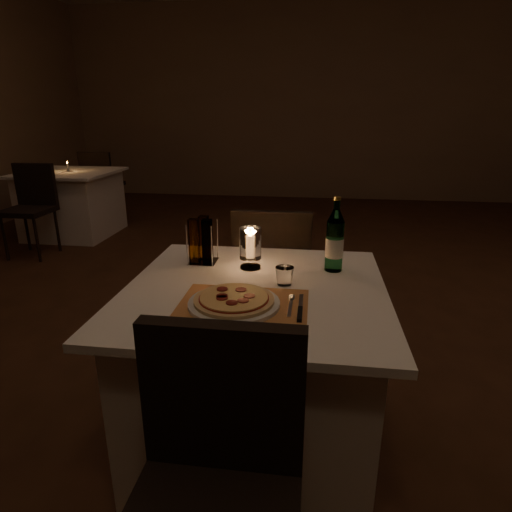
# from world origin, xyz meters

# --- Properties ---
(floor) EXTENTS (8.00, 10.00, 0.02)m
(floor) POSITION_xyz_m (0.00, 0.00, -0.01)
(floor) COLOR #452616
(floor) RESTS_ON ground
(wall_back) EXTENTS (8.00, 0.02, 3.00)m
(wall_back) POSITION_xyz_m (0.00, 5.01, 1.50)
(wall_back) COLOR #84674D
(wall_back) RESTS_ON ground
(main_table) EXTENTS (1.00, 1.00, 0.74)m
(main_table) POSITION_xyz_m (-0.20, -0.73, 0.37)
(main_table) COLOR white
(main_table) RESTS_ON ground
(chair_near) EXTENTS (0.42, 0.42, 0.90)m
(chair_near) POSITION_xyz_m (-0.20, -1.45, 0.55)
(chair_near) COLOR black
(chair_near) RESTS_ON ground
(chair_far) EXTENTS (0.42, 0.42, 0.90)m
(chair_far) POSITION_xyz_m (-0.20, -0.02, 0.55)
(chair_far) COLOR black
(chair_far) RESTS_ON ground
(placemat) EXTENTS (0.45, 0.34, 0.00)m
(placemat) POSITION_xyz_m (-0.22, -0.91, 0.74)
(placemat) COLOR #C17B43
(placemat) RESTS_ON main_table
(plate) EXTENTS (0.32, 0.32, 0.01)m
(plate) POSITION_xyz_m (-0.25, -0.91, 0.75)
(plate) COLOR white
(plate) RESTS_ON placemat
(pizza) EXTENTS (0.28, 0.28, 0.02)m
(pizza) POSITION_xyz_m (-0.25, -0.91, 0.77)
(pizza) COLOR #D8B77F
(pizza) RESTS_ON plate
(fork) EXTENTS (0.02, 0.18, 0.00)m
(fork) POSITION_xyz_m (-0.05, -0.88, 0.75)
(fork) COLOR silver
(fork) RESTS_ON placemat
(knife) EXTENTS (0.02, 0.22, 0.01)m
(knife) POSITION_xyz_m (-0.02, -0.94, 0.75)
(knife) COLOR black
(knife) RESTS_ON placemat
(tumbler) EXTENTS (0.07, 0.07, 0.07)m
(tumbler) POSITION_xyz_m (-0.09, -0.69, 0.78)
(tumbler) COLOR white
(tumbler) RESTS_ON main_table
(water_bottle) EXTENTS (0.08, 0.08, 0.32)m
(water_bottle) POSITION_xyz_m (0.11, -0.51, 0.87)
(water_bottle) COLOR #59A673
(water_bottle) RESTS_ON main_table
(hurricane_candle) EXTENTS (0.09, 0.09, 0.18)m
(hurricane_candle) POSITION_xyz_m (-0.25, -0.53, 0.85)
(hurricane_candle) COLOR white
(hurricane_candle) RESTS_ON main_table
(cruet_caddy) EXTENTS (0.12, 0.12, 0.21)m
(cruet_caddy) POSITION_xyz_m (-0.47, -0.49, 0.84)
(cruet_caddy) COLOR white
(cruet_caddy) RESTS_ON main_table
(neighbor_table_left) EXTENTS (1.00, 1.00, 0.74)m
(neighbor_table_left) POSITION_xyz_m (-2.76, 2.32, 0.37)
(neighbor_table_left) COLOR white
(neighbor_table_left) RESTS_ON ground
(neighbor_chair_la) EXTENTS (0.42, 0.42, 0.90)m
(neighbor_chair_la) POSITION_xyz_m (-2.76, 1.61, 0.55)
(neighbor_chair_la) COLOR black
(neighbor_chair_la) RESTS_ON ground
(neighbor_chair_lb) EXTENTS (0.42, 0.42, 0.90)m
(neighbor_chair_lb) POSITION_xyz_m (-2.76, 3.03, 0.55)
(neighbor_chair_lb) COLOR black
(neighbor_chair_lb) RESTS_ON ground
(neighbor_candle_left) EXTENTS (0.03, 0.03, 0.11)m
(neighbor_candle_left) POSITION_xyz_m (-2.76, 2.32, 0.79)
(neighbor_candle_left) COLOR white
(neighbor_candle_left) RESTS_ON neighbor_table_left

